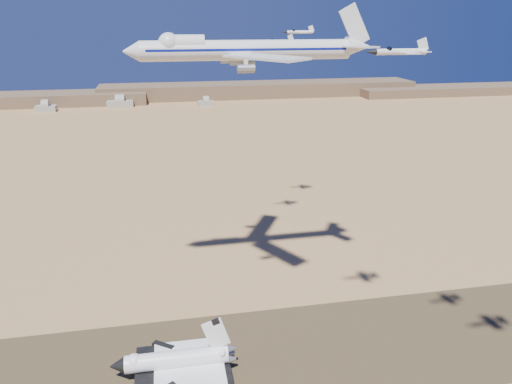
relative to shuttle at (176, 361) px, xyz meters
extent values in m
plane|color=tan|center=(17.11, 3.02, -4.69)|extent=(1200.00, 1200.00, 0.00)
cube|color=#4A3D25|center=(17.11, 3.02, -4.66)|extent=(600.00, 50.00, 0.06)
cube|color=brown|center=(137.11, 543.02, 4.31)|extent=(420.00, 60.00, 18.00)
cube|color=brown|center=(417.11, 513.02, 0.81)|extent=(300.00, 60.00, 11.00)
cube|color=#A8A194|center=(-122.89, 473.02, -1.44)|extent=(22.00, 14.00, 6.50)
cube|color=#A8A194|center=(-42.89, 488.02, -0.94)|extent=(30.00, 15.00, 7.50)
cube|color=#A8A194|center=(57.11, 478.02, -1.94)|extent=(19.00, 12.50, 5.50)
cylinder|color=white|center=(0.08, 0.00, 0.66)|extent=(28.60, 5.37, 4.99)
cone|color=black|center=(-16.15, 0.21, 0.66)|extent=(4.08, 4.80, 4.74)
sphere|color=white|center=(-11.51, 0.15, 1.38)|extent=(4.64, 4.64, 4.64)
cube|color=white|center=(3.65, -0.05, -1.39)|extent=(19.90, 21.66, 0.80)
cube|color=black|center=(1.86, -0.02, -1.79)|extent=(27.04, 21.76, 0.45)
cube|color=white|center=(11.67, -0.15, 7.62)|extent=(8.28, 0.73, 10.27)
cylinder|color=gray|center=(-11.51, 0.15, -3.26)|extent=(0.32, 0.32, 2.85)
cylinder|color=black|center=(-11.51, 0.15, -4.20)|extent=(0.99, 0.41, 0.98)
cylinder|color=gray|center=(5.37, -4.53, -3.26)|extent=(0.32, 0.32, 2.85)
cylinder|color=black|center=(5.37, -4.53, -4.20)|extent=(0.99, 0.41, 0.98)
cylinder|color=gray|center=(5.49, 4.39, -3.26)|extent=(0.32, 0.32, 2.85)
cylinder|color=black|center=(5.49, 4.39, -4.20)|extent=(0.99, 0.41, 0.98)
cylinder|color=silver|center=(28.08, 37.43, 83.11)|extent=(65.67, 6.72, 6.18)
cone|color=silver|center=(-7.15, 37.13, 83.11)|extent=(4.88, 6.22, 6.18)
sphere|color=silver|center=(3.95, 37.23, 85.33)|extent=(6.37, 6.37, 6.37)
cube|color=silver|center=(30.14, 22.00, 81.95)|extent=(21.44, 29.59, 0.68)
cube|color=silver|center=(29.88, 52.88, 81.95)|extent=(21.08, 29.69, 0.68)
cube|color=silver|center=(62.87, 31.45, 84.08)|extent=(9.96, 11.84, 0.48)
cube|color=silver|center=(62.76, 43.99, 84.08)|extent=(9.85, 11.85, 0.48)
cube|color=silver|center=(62.82, 37.72, 90.35)|extent=(11.01, 0.77, 13.80)
cylinder|color=gray|center=(26.22, 28.73, 79.06)|extent=(4.85, 2.55, 2.51)
cylinder|color=gray|center=(24.36, 20.03, 79.06)|extent=(4.85, 2.55, 2.51)
cylinder|color=gray|center=(26.07, 46.10, 79.06)|extent=(4.85, 2.55, 2.51)
cylinder|color=gray|center=(24.07, 54.77, 79.06)|extent=(4.85, 2.55, 2.51)
cylinder|color=silver|center=(56.86, -7.34, 84.82)|extent=(12.70, 1.64, 1.48)
cone|color=black|center=(49.26, -7.44, 84.82)|extent=(2.76, 1.41, 1.37)
sphere|color=black|center=(53.70, -7.38, 85.35)|extent=(1.48, 1.48, 1.48)
cube|color=silver|center=(57.92, -7.33, 84.61)|extent=(3.80, 8.50, 0.26)
cube|color=silver|center=(62.15, -7.28, 84.82)|extent=(2.39, 5.31, 0.21)
cube|color=silver|center=(62.36, -7.28, 86.30)|extent=(3.20, 0.30, 3.57)
cylinder|color=silver|center=(48.94, 81.74, 83.92)|extent=(11.02, 1.35, 1.28)
cone|color=black|center=(42.34, 81.71, 83.92)|extent=(2.39, 1.21, 1.19)
sphere|color=black|center=(46.19, 81.73, 84.38)|extent=(1.28, 1.28, 1.28)
cube|color=silver|center=(49.86, 81.75, 83.74)|extent=(3.25, 7.36, 0.23)
cube|color=silver|center=(53.53, 81.77, 83.92)|extent=(2.04, 4.60, 0.18)
cube|color=silver|center=(53.72, 81.77, 85.20)|extent=(2.78, 0.24, 3.11)
cylinder|color=silver|center=(64.43, 105.75, 86.97)|extent=(11.66, 2.85, 1.35)
cone|color=black|center=(57.54, 106.66, 86.97)|extent=(2.65, 1.57, 1.25)
sphere|color=black|center=(61.56, 106.13, 87.45)|extent=(1.35, 1.35, 1.35)
cube|color=silver|center=(65.39, 105.62, 86.78)|extent=(4.36, 8.10, 0.24)
cube|color=silver|center=(69.22, 105.12, 86.97)|extent=(2.74, 5.06, 0.19)
cube|color=silver|center=(69.41, 105.09, 88.32)|extent=(2.93, 0.62, 3.27)
camera|label=1|loc=(-0.71, -120.68, 91.76)|focal=35.00mm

